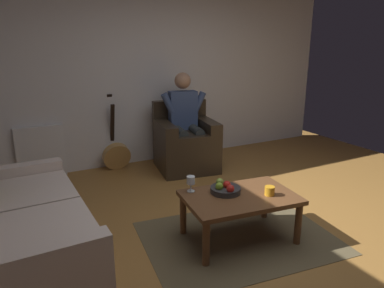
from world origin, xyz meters
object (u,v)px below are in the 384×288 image
object	(u,v)px
person_seated	(185,118)
fruit_bowl	(225,189)
guitar	(116,153)
candle_jar	(270,191)
armchair	(185,144)
couch	(17,233)
wine_glass_near	(191,181)
coffee_table	(240,201)

from	to	relation	value
person_seated	fruit_bowl	world-z (taller)	person_seated
guitar	candle_jar	distance (m)	2.52
armchair	guitar	xyz separation A→B (m)	(0.86, -0.41, -0.12)
couch	wine_glass_near	xyz separation A→B (m)	(-1.41, 0.15, 0.22)
armchair	guitar	distance (m)	0.96
guitar	couch	bearing A→B (deg)	55.05
wine_glass_near	coffee_table	bearing A→B (deg)	141.26
person_seated	guitar	distance (m)	1.07
coffee_table	wine_glass_near	distance (m)	0.46
guitar	wine_glass_near	bearing A→B (deg)	93.06
coffee_table	person_seated	bearing A→B (deg)	-102.35
armchair	wine_glass_near	size ratio (longest dim) A/B	6.40
armchair	couch	xyz separation A→B (m)	(2.17, 1.46, -0.05)
candle_jar	guitar	bearing A→B (deg)	-74.25
armchair	coffee_table	bearing A→B (deg)	86.60
armchair	fruit_bowl	distance (m)	1.85
coffee_table	guitar	bearing A→B (deg)	-78.93
armchair	coffee_table	size ratio (longest dim) A/B	0.89
candle_jar	wine_glass_near	bearing A→B (deg)	-34.19
person_seated	fruit_bowl	xyz separation A→B (m)	(0.50, 1.78, -0.26)
person_seated	couch	size ratio (longest dim) A/B	0.74
coffee_table	candle_jar	world-z (taller)	candle_jar
armchair	couch	size ratio (longest dim) A/B	0.52
wine_glass_near	person_seated	bearing A→B (deg)	-115.08
wine_glass_near	candle_jar	bearing A→B (deg)	145.81
wine_glass_near	candle_jar	distance (m)	0.69
armchair	candle_jar	bearing A→B (deg)	93.73
couch	wine_glass_near	bearing A→B (deg)	81.80
person_seated	couch	bearing A→B (deg)	42.86
coffee_table	guitar	xyz separation A→B (m)	(0.45, -2.30, -0.13)
person_seated	guitar	bearing A→B (deg)	-16.49
fruit_bowl	coffee_table	bearing A→B (deg)	128.06
wine_glass_near	candle_jar	world-z (taller)	wine_glass_near
couch	guitar	size ratio (longest dim) A/B	1.71
armchair	person_seated	distance (m)	0.37
guitar	candle_jar	xyz separation A→B (m)	(-0.68, 2.41, 0.23)
guitar	coffee_table	bearing A→B (deg)	101.07
person_seated	fruit_bowl	bearing A→B (deg)	83.28
coffee_table	wine_glass_near	xyz separation A→B (m)	(0.34, -0.27, 0.16)
guitar	candle_jar	bearing A→B (deg)	105.75
armchair	fruit_bowl	world-z (taller)	armchair
armchair	candle_jar	distance (m)	2.01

